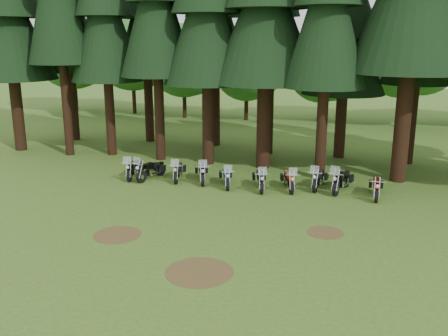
{
  "coord_description": "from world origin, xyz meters",
  "views": [
    {
      "loc": [
        5.95,
        -17.62,
        7.26
      ],
      "look_at": [
        -0.9,
        5.0,
        1.0
      ],
      "focal_mm": 40.0,
      "sensor_mm": 36.0,
      "label": 1
    }
  ],
  "objects": [
    {
      "name": "ground",
      "position": [
        0.0,
        0.0,
        0.0
      ],
      "size": [
        120.0,
        120.0,
        0.0
      ],
      "primitive_type": "plane",
      "color": "#3A5E1E",
      "rests_on": "ground"
    },
    {
      "name": "pine_back_4",
      "position": [
        4.04,
        13.25,
        8.25
      ],
      "size": [
        4.94,
        4.94,
        13.78
      ],
      "color": "black",
      "rests_on": "ground"
    },
    {
      "name": "decid_0",
      "position": [
        -22.1,
        25.26,
        5.9
      ],
      "size": [
        8.0,
        7.78,
        10.0
      ],
      "color": "black",
      "rests_on": "ground"
    },
    {
      "name": "decid_1",
      "position": [
        -15.99,
        25.76,
        5.83
      ],
      "size": [
        7.91,
        7.69,
        9.88
      ],
      "color": "black",
      "rests_on": "ground"
    },
    {
      "name": "decid_2",
      "position": [
        -10.43,
        24.78,
        4.95
      ],
      "size": [
        6.72,
        6.53,
        8.4
      ],
      "color": "black",
      "rests_on": "ground"
    },
    {
      "name": "decid_3",
      "position": [
        -4.71,
        25.13,
        4.51
      ],
      "size": [
        6.12,
        5.95,
        7.65
      ],
      "color": "black",
      "rests_on": "ground"
    },
    {
      "name": "decid_4",
      "position": [
        1.58,
        26.32,
        4.37
      ],
      "size": [
        5.93,
        5.76,
        7.41
      ],
      "color": "black",
      "rests_on": "ground"
    },
    {
      "name": "decid_5",
      "position": [
        8.29,
        25.71,
        6.23
      ],
      "size": [
        8.45,
        8.21,
        10.56
      ],
      "color": "black",
      "rests_on": "ground"
    },
    {
      "name": "dirt_patch_0",
      "position": [
        -3.0,
        -2.0,
        0.01
      ],
      "size": [
        1.8,
        1.8,
        0.01
      ],
      "primitive_type": "cylinder",
      "color": "#4C3D1E",
      "rests_on": "ground"
    },
    {
      "name": "dirt_patch_1",
      "position": [
        4.5,
        0.5,
        0.01
      ],
      "size": [
        1.4,
        1.4,
        0.01
      ],
      "primitive_type": "cylinder",
      "color": "#4C3D1E",
      "rests_on": "ground"
    },
    {
      "name": "dirt_patch_2",
      "position": [
        1.0,
        -4.0,
        0.01
      ],
      "size": [
        2.2,
        2.2,
        0.01
      ],
      "primitive_type": "cylinder",
      "color": "#4C3D1E",
      "rests_on": "ground"
    },
    {
      "name": "motorcycle_0",
      "position": [
        -6.0,
        5.3,
        0.47
      ],
      "size": [
        0.72,
        2.23,
        1.4
      ],
      "rotation": [
        0.0,
        0.0,
        0.2
      ],
      "color": "black",
      "rests_on": "ground"
    },
    {
      "name": "motorcycle_1",
      "position": [
        -4.98,
        5.3,
        0.47
      ],
      "size": [
        0.88,
        2.22,
        1.41
      ],
      "rotation": [
        0.0,
        0.0,
        -0.28
      ],
      "color": "black",
      "rests_on": "ground"
    },
    {
      "name": "motorcycle_2",
      "position": [
        -3.57,
        5.58,
        0.46
      ],
      "size": [
        0.77,
        2.17,
        1.37
      ],
      "rotation": [
        0.0,
        0.0,
        0.24
      ],
      "color": "black",
      "rests_on": "ground"
    },
    {
      "name": "motorcycle_3",
      "position": [
        -2.27,
        5.62,
        0.48
      ],
      "size": [
        1.1,
        2.21,
        1.43
      ],
      "rotation": [
        0.0,
        0.0,
        0.38
      ],
      "color": "black",
      "rests_on": "ground"
    },
    {
      "name": "motorcycle_4",
      "position": [
        -0.86,
        5.24,
        0.45
      ],
      "size": [
        1.02,
        2.1,
        1.35
      ],
      "rotation": [
        0.0,
        0.0,
        0.37
      ],
      "color": "black",
      "rests_on": "ground"
    },
    {
      "name": "motorcycle_5",
      "position": [
        0.86,
        5.23,
        0.47
      ],
      "size": [
        0.95,
        2.19,
        1.4
      ],
      "rotation": [
        0.0,
        0.0,
        0.31
      ],
      "color": "black",
      "rests_on": "ground"
    },
    {
      "name": "motorcycle_6",
      "position": [
        2.22,
        5.57,
        0.46
      ],
      "size": [
        0.97,
        2.14,
        1.37
      ],
      "rotation": [
        0.0,
        0.0,
        0.34
      ],
      "color": "black",
      "rests_on": "ground"
    },
    {
      "name": "motorcycle_7",
      "position": [
        3.59,
        6.22,
        0.47
      ],
      "size": [
        0.53,
        2.24,
        1.4
      ],
      "rotation": [
        0.0,
        0.0,
        -0.1
      ],
      "color": "black",
      "rests_on": "ground"
    },
    {
      "name": "motorcycle_8",
      "position": [
        4.69,
        6.03,
        0.51
      ],
      "size": [
        0.84,
        2.41,
        1.52
      ],
      "rotation": [
        0.0,
        0.0,
        -0.23
      ],
      "color": "black",
      "rests_on": "ground"
    },
    {
      "name": "motorcycle_9",
      "position": [
        6.3,
        5.55,
        0.45
      ],
      "size": [
        0.32,
        2.18,
        0.89
      ],
      "rotation": [
        0.0,
        0.0,
        0.03
      ],
      "color": "black",
      "rests_on": "ground"
    }
  ]
}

